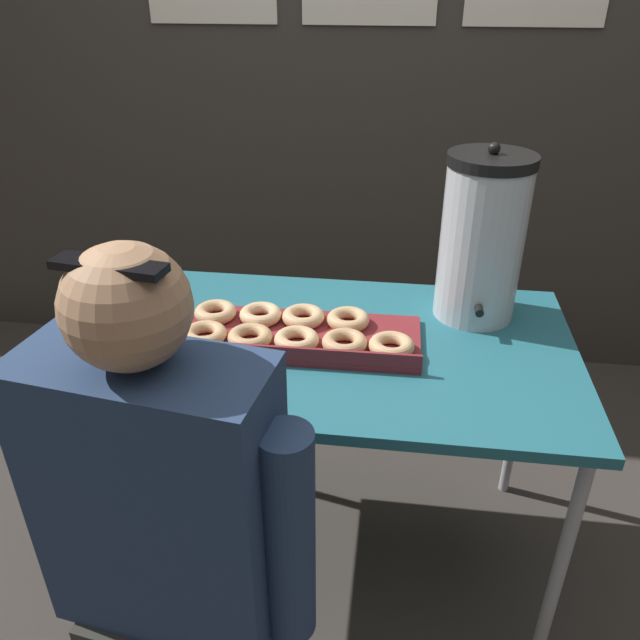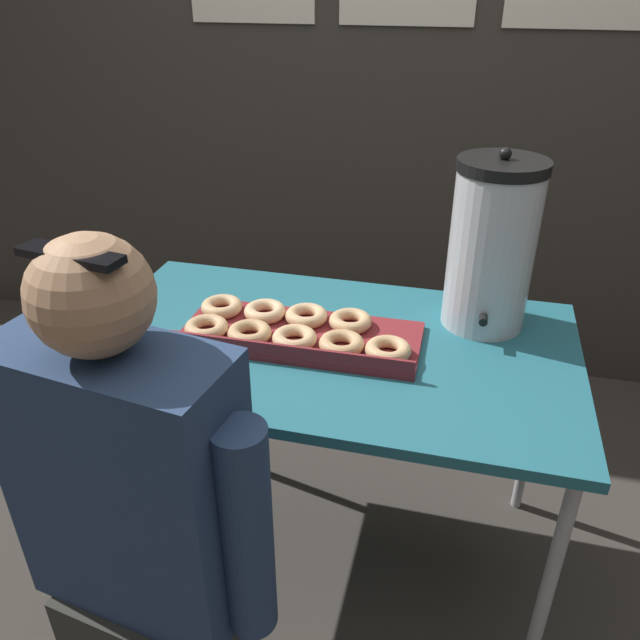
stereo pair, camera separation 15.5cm
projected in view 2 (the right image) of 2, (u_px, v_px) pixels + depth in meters
ground_plane at (327, 544)px, 1.94m from camera, size 12.00×12.00×0.00m
back_wall at (408, 6)px, 2.27m from camera, size 6.00×0.11×2.88m
folding_table at (328, 359)px, 1.60m from camera, size 1.24×0.72×0.74m
donut_box at (294, 331)px, 1.58m from camera, size 0.62×0.27×0.05m
coffee_urn at (492, 246)px, 1.56m from camera, size 0.22×0.25×0.46m
cell_phone at (121, 356)px, 1.51m from camera, size 0.07×0.13×0.01m
person_seated at (143, 549)px, 1.20m from camera, size 0.56×0.27×1.23m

